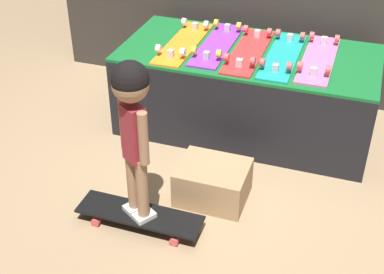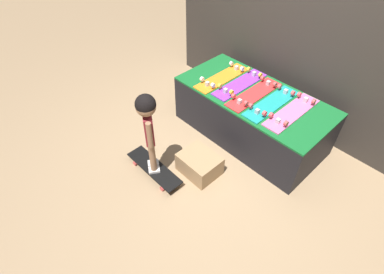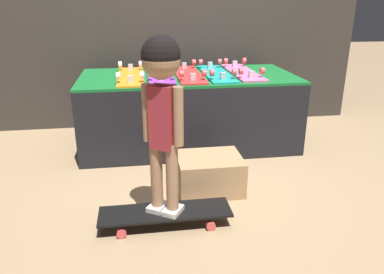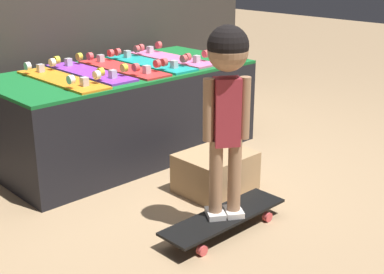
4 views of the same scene
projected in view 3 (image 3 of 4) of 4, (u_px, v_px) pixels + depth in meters
The scene contains 11 objects.
ground_plane at pixel (198, 168), 2.84m from camera, with size 16.00×16.00×0.00m, color #9E7F5B.
back_wall at pixel (178, 2), 3.52m from camera, with size 3.56×0.10×2.36m.
display_rack at pixel (188, 110), 3.24m from camera, with size 1.78×0.87×0.61m.
skateboard_orange_on_rack at pixel (131, 75), 3.03m from camera, with size 0.21×0.78×0.09m.
skateboard_purple_on_rack at pixel (159, 73), 3.11m from camera, with size 0.21×0.78×0.09m.
skateboard_red_on_rack at pixel (188, 74), 3.11m from camera, with size 0.21×0.78×0.09m.
skateboard_teal_on_rack at pixel (216, 73), 3.15m from camera, with size 0.21×0.78×0.09m.
skateboard_pink_on_rack at pixel (242, 71), 3.21m from camera, with size 0.21×0.78×0.09m.
skateboard_on_floor at pixel (165, 213), 2.11m from camera, with size 0.74×0.20×0.09m.
child at pixel (162, 94), 1.87m from camera, with size 0.22×0.20×0.96m.
storage_box at pixel (209, 173), 2.49m from camera, with size 0.42×0.35×0.24m.
Camera 3 is at (-0.43, -2.55, 1.21)m, focal length 35.00 mm.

